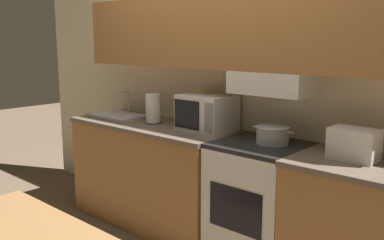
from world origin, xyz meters
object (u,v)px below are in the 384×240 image
at_px(toaster, 354,144).
at_px(sink_basin, 118,115).
at_px(cooking_pot, 273,134).
at_px(paper_towel_roll, 153,109).
at_px(stove_range, 259,205).
at_px(microwave, 207,113).

relative_size(toaster, sink_basin, 0.55).
bearing_deg(cooking_pot, paper_towel_roll, -178.21).
xyz_separation_m(stove_range, toaster, (0.64, 0.02, 0.55)).
bearing_deg(cooking_pot, sink_basin, -178.13).
relative_size(cooking_pot, toaster, 1.10).
relative_size(stove_range, toaster, 3.15).
bearing_deg(paper_towel_roll, sink_basin, -177.91).
bearing_deg(microwave, toaster, -3.38).
distance_m(microwave, sink_basin, 1.02).
bearing_deg(stove_range, sink_basin, -179.69).
bearing_deg(microwave, sink_basin, -174.60).
distance_m(cooking_pot, sink_basin, 1.65).
relative_size(stove_range, microwave, 2.21).
distance_m(toaster, paper_towel_roll, 1.75).
xyz_separation_m(stove_range, cooking_pot, (0.07, 0.05, 0.52)).
distance_m(cooking_pot, toaster, 0.58).
xyz_separation_m(microwave, toaster, (1.21, -0.07, -0.04)).
xyz_separation_m(microwave, sink_basin, (-1.01, -0.10, -0.13)).
distance_m(stove_range, toaster, 0.85).
height_order(stove_range, cooking_pot, cooking_pot).
relative_size(stove_range, paper_towel_roll, 3.57).
relative_size(cooking_pot, sink_basin, 0.60).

